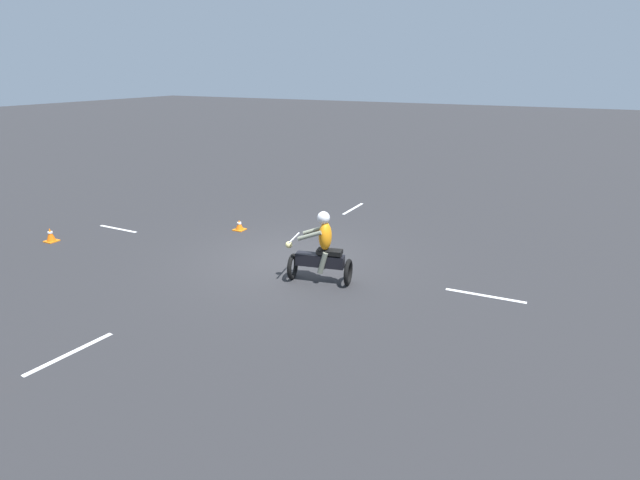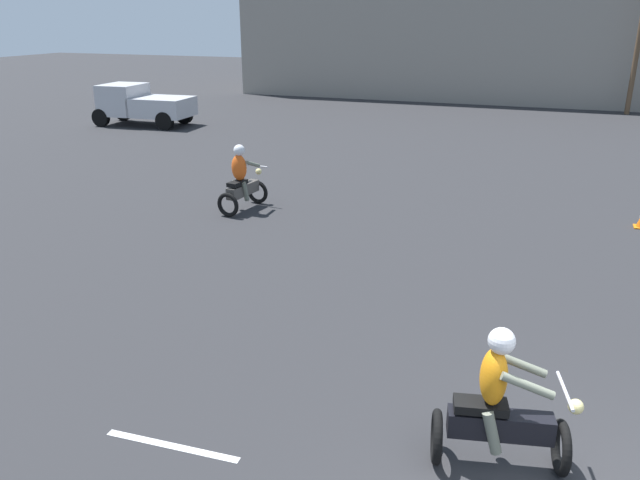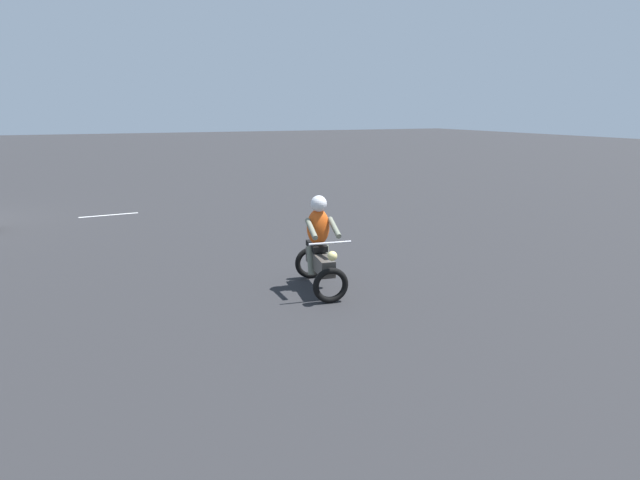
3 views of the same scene
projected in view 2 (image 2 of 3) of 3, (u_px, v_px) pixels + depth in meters
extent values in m
torus|color=black|center=(561.00, 448.00, 6.59)|extent=(0.22, 0.61, 0.60)
torus|color=black|center=(437.00, 437.00, 6.76)|extent=(0.22, 0.61, 0.60)
cube|color=black|center=(500.00, 425.00, 6.60)|extent=(1.13, 0.47, 0.28)
cube|color=black|center=(481.00, 406.00, 6.55)|extent=(0.60, 0.37, 0.10)
cylinder|color=silver|center=(565.00, 391.00, 6.36)|extent=(0.18, 0.69, 0.04)
sphere|color=#F2E08C|center=(576.00, 407.00, 6.40)|extent=(0.19, 0.19, 0.16)
ellipsoid|color=orange|center=(494.00, 377.00, 6.42)|extent=(0.36, 0.45, 0.64)
cylinder|color=slate|center=(528.00, 386.00, 6.18)|extent=(0.55, 0.20, 0.27)
cylinder|color=slate|center=(521.00, 365.00, 6.55)|extent=(0.55, 0.20, 0.27)
cylinder|color=slate|center=(492.00, 432.00, 6.48)|extent=(0.27, 0.17, 0.51)
cylinder|color=slate|center=(489.00, 416.00, 6.74)|extent=(0.27, 0.17, 0.51)
sphere|color=white|center=(502.00, 341.00, 6.27)|extent=(0.33, 0.33, 0.28)
torus|color=black|center=(258.00, 192.00, 16.03)|extent=(0.61, 0.18, 0.60)
torus|color=black|center=(228.00, 205.00, 14.94)|extent=(0.61, 0.18, 0.60)
cube|color=#4C4742|center=(243.00, 190.00, 15.41)|extent=(0.38, 1.12, 0.28)
cube|color=black|center=(237.00, 183.00, 15.15)|extent=(0.33, 0.59, 0.10)
cylinder|color=silver|center=(256.00, 166.00, 15.74)|extent=(0.70, 0.13, 0.04)
sphere|color=#F2E08C|center=(259.00, 172.00, 15.91)|extent=(0.18, 0.18, 0.16)
ellipsoid|color=#EA5919|center=(239.00, 168.00, 15.11)|extent=(0.43, 0.33, 0.64)
cylinder|color=slate|center=(253.00, 164.00, 15.26)|extent=(0.16, 0.55, 0.27)
cylinder|color=slate|center=(239.00, 162.00, 15.43)|extent=(0.16, 0.55, 0.27)
cylinder|color=slate|center=(245.00, 191.00, 15.26)|extent=(0.15, 0.26, 0.51)
cylinder|color=slate|center=(236.00, 190.00, 15.39)|extent=(0.15, 0.26, 0.51)
sphere|color=silver|center=(239.00, 150.00, 15.00)|extent=(0.31, 0.31, 0.28)
cylinder|color=black|center=(123.00, 112.00, 28.46)|extent=(0.77, 0.30, 0.76)
cylinder|color=black|center=(101.00, 118.00, 26.94)|extent=(0.77, 0.30, 0.76)
cylinder|color=black|center=(184.00, 115.00, 27.62)|extent=(0.77, 0.30, 0.76)
cylinder|color=black|center=(165.00, 121.00, 26.09)|extent=(0.77, 0.30, 0.76)
cube|color=#B7B7BC|center=(162.00, 107.00, 26.85)|extent=(2.51, 2.04, 0.80)
cube|color=#B7B7BC|center=(123.00, 99.00, 27.28)|extent=(1.71, 1.99, 1.30)
cube|color=black|center=(110.00, 91.00, 27.34)|extent=(0.22, 1.70, 0.56)
cube|color=silver|center=(172.00, 446.00, 7.07)|extent=(1.66, 0.18, 0.01)
cube|color=gray|center=(513.00, 21.00, 36.27)|extent=(30.26, 10.32, 8.36)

